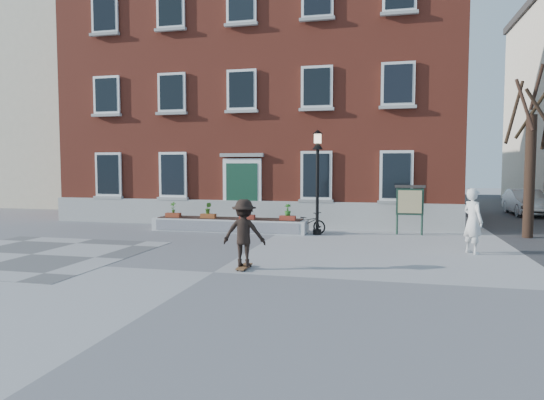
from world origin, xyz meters
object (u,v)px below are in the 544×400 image
(bicycle, at_px, (308,222))
(notice_board, at_px, (410,201))
(bystander, at_px, (473,221))
(parked_car, at_px, (526,202))
(lamp_post, at_px, (318,167))
(skateboarder, at_px, (244,233))

(bicycle, bearing_deg, notice_board, -61.80)
(bicycle, relative_size, bystander, 0.81)
(bicycle, bearing_deg, parked_car, -23.75)
(lamp_post, distance_m, notice_board, 3.68)
(bicycle, height_order, lamp_post, lamp_post)
(bystander, bearing_deg, bicycle, 25.96)
(lamp_post, bearing_deg, parked_car, 45.38)
(bystander, relative_size, notice_board, 1.03)
(bicycle, relative_size, notice_board, 0.84)
(bystander, bearing_deg, skateboarder, 88.50)
(bicycle, distance_m, parked_car, 13.71)
(lamp_post, bearing_deg, bicycle, 135.69)
(bicycle, height_order, bystander, bystander)
(bystander, height_order, lamp_post, lamp_post)
(skateboarder, bearing_deg, parked_car, 57.07)
(bicycle, xyz_separation_m, skateboarder, (-0.49, -6.91, 0.50))
(lamp_post, distance_m, skateboarder, 6.76)
(bystander, bearing_deg, lamp_post, 27.28)
(notice_board, bearing_deg, skateboarder, -120.63)
(bicycle, relative_size, parked_car, 0.38)
(parked_car, xyz_separation_m, skateboarder, (-10.52, -16.25, 0.23))
(parked_car, bearing_deg, notice_board, -125.45)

